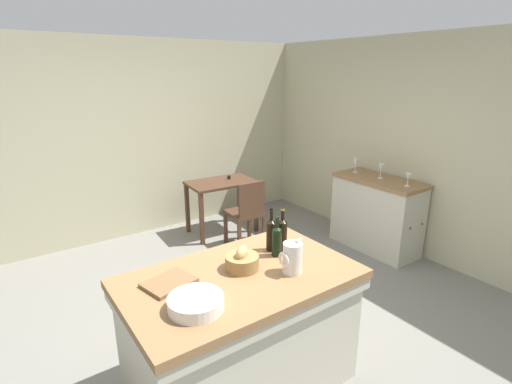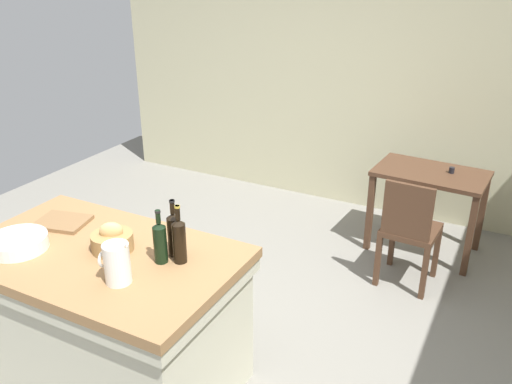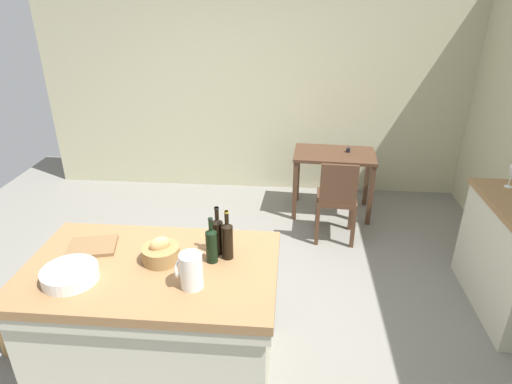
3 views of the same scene
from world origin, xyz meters
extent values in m
plane|color=slate|center=(0.00, 0.00, 0.00)|extent=(6.76, 6.76, 0.00)
cube|color=#B7B28E|center=(0.00, 2.60, 1.30)|extent=(5.32, 0.12, 2.60)
cube|color=olive|center=(-0.38, -0.60, 0.86)|extent=(1.55, 0.94, 0.06)
cube|color=#BCBAA3|center=(-0.38, -0.60, 0.79)|extent=(1.53, 0.92, 0.08)
cube|color=#BCBAA3|center=(-0.38, -0.60, 0.42)|extent=(1.47, 0.86, 0.83)
cube|color=#472D1E|center=(0.94, 1.91, 0.72)|extent=(0.93, 0.62, 0.04)
cube|color=#472D1E|center=(0.51, 1.69, 0.35)|extent=(0.05, 0.05, 0.70)
cube|color=#472D1E|center=(1.34, 1.63, 0.35)|extent=(0.05, 0.05, 0.70)
cube|color=#472D1E|center=(0.54, 2.18, 0.35)|extent=(0.05, 0.05, 0.70)
cube|color=#472D1E|center=(1.37, 2.12, 0.35)|extent=(0.05, 0.05, 0.70)
cylinder|color=black|center=(1.09, 1.95, 0.76)|extent=(0.04, 0.04, 0.05)
cube|color=#472D1E|center=(0.93, 1.33, 0.46)|extent=(0.42, 0.42, 0.04)
cube|color=#472D1E|center=(0.92, 1.15, 0.69)|extent=(0.36, 0.05, 0.42)
cube|color=#472D1E|center=(1.12, 1.50, 0.22)|extent=(0.04, 0.04, 0.44)
cube|color=#472D1E|center=(0.76, 1.52, 0.22)|extent=(0.04, 0.04, 0.44)
cube|color=#472D1E|center=(1.10, 1.14, 0.22)|extent=(0.04, 0.04, 0.44)
cube|color=#472D1E|center=(0.74, 1.16, 0.22)|extent=(0.04, 0.04, 0.44)
cylinder|color=silver|center=(-0.08, -0.78, 1.00)|extent=(0.13, 0.13, 0.21)
cone|color=silver|center=(-0.02, -0.78, 1.12)|extent=(0.07, 0.04, 0.06)
torus|color=silver|center=(-0.16, -0.78, 1.01)|extent=(0.02, 0.10, 0.10)
cylinder|color=silver|center=(-0.80, -0.78, 0.93)|extent=(0.32, 0.32, 0.08)
cylinder|color=olive|center=(-0.33, -0.54, 0.94)|extent=(0.23, 0.23, 0.10)
ellipsoid|color=tan|center=(-0.33, -0.54, 1.01)|extent=(0.14, 0.13, 0.10)
cube|color=brown|center=(-0.82, -0.45, 0.91)|extent=(0.34, 0.30, 0.02)
cylinder|color=black|center=(0.08, -0.47, 1.01)|extent=(0.07, 0.07, 0.22)
cone|color=black|center=(0.08, -0.47, 1.13)|extent=(0.07, 0.07, 0.03)
cylinder|color=black|center=(0.08, -0.47, 1.18)|extent=(0.03, 0.03, 0.08)
cylinder|color=#B29933|center=(0.08, -0.47, 1.22)|extent=(0.03, 0.03, 0.01)
cylinder|color=black|center=(0.01, -0.43, 1.01)|extent=(0.07, 0.07, 0.22)
cone|color=black|center=(0.01, -0.43, 1.13)|extent=(0.07, 0.07, 0.03)
cylinder|color=black|center=(0.01, -0.43, 1.18)|extent=(0.03, 0.03, 0.08)
cylinder|color=black|center=(0.01, -0.43, 1.22)|extent=(0.03, 0.03, 0.01)
cylinder|color=black|center=(-0.01, -0.52, 1.00)|extent=(0.07, 0.07, 0.21)
cone|color=black|center=(-0.01, -0.52, 1.11)|extent=(0.07, 0.07, 0.02)
cylinder|color=black|center=(-0.01, -0.52, 1.16)|extent=(0.03, 0.03, 0.07)
cylinder|color=black|center=(-0.01, -0.52, 1.19)|extent=(0.03, 0.03, 0.01)
cylinder|color=white|center=(2.26, 0.71, 0.93)|extent=(0.06, 0.06, 0.00)
cylinder|color=white|center=(2.26, 0.71, 0.97)|extent=(0.01, 0.01, 0.07)
cone|color=white|center=(2.26, 0.71, 1.06)|extent=(0.07, 0.07, 0.11)
cylinder|color=olive|center=(-1.50, -0.44, 0.16)|extent=(0.30, 0.30, 0.33)
camera|label=1|loc=(-1.61, -2.52, 2.18)|focal=27.09mm
camera|label=2|loc=(1.58, -2.48, 2.39)|focal=37.73mm
camera|label=3|loc=(0.45, -2.74, 2.44)|focal=30.52mm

